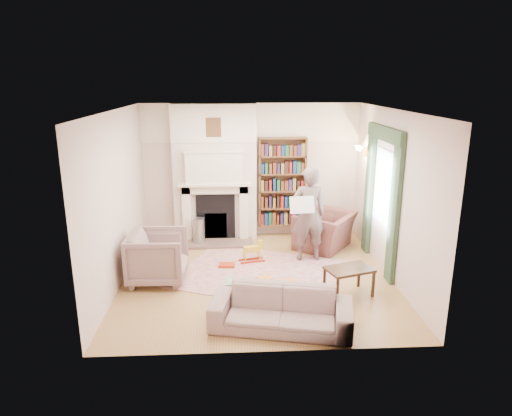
{
  "coord_description": "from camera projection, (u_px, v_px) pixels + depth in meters",
  "views": [
    {
      "loc": [
        -0.4,
        -7.2,
        3.27
      ],
      "look_at": [
        0.0,
        0.25,
        1.15
      ],
      "focal_mm": 32.0,
      "sensor_mm": 36.0,
      "label": 1
    }
  ],
  "objects": [
    {
      "name": "rug",
      "position": [
        261.0,
        273.0,
        7.93
      ],
      "size": [
        3.33,
        2.98,
        0.01
      ],
      "primitive_type": "cube",
      "rotation": [
        0.0,
        0.0,
        -0.38
      ],
      "color": "beige",
      "rests_on": "floor"
    },
    {
      "name": "coffee_table",
      "position": [
        349.0,
        281.0,
        7.1
      ],
      "size": [
        0.81,
        0.65,
        0.45
      ],
      "primitive_type": null,
      "rotation": [
        0.0,
        0.0,
        0.32
      ],
      "color": "#321F11",
      "rests_on": "floor"
    },
    {
      "name": "paraffin_heater",
      "position": [
        199.0,
        231.0,
        9.28
      ],
      "size": [
        0.29,
        0.29,
        0.55
      ],
      "primitive_type": "cylinder",
      "rotation": [
        0.0,
        0.0,
        0.25
      ],
      "color": "#989A9F",
      "rests_on": "floor"
    },
    {
      "name": "armchair_left",
      "position": [
        158.0,
        257.0,
        7.55
      ],
      "size": [
        0.96,
        0.94,
        0.85
      ],
      "primitive_type": "imported",
      "rotation": [
        0.0,
        0.0,
        1.54
      ],
      "color": "gray",
      "rests_on": "floor"
    },
    {
      "name": "game_box_lid",
      "position": [
        227.0,
        265.0,
        8.21
      ],
      "size": [
        0.3,
        0.21,
        0.05
      ],
      "primitive_type": "cube",
      "rotation": [
        0.0,
        0.0,
        -0.07
      ],
      "color": "#A93113",
      "rests_on": "rug"
    },
    {
      "name": "bookcase",
      "position": [
        282.0,
        182.0,
        9.58
      ],
      "size": [
        1.0,
        0.24,
        1.85
      ],
      "primitive_type": "cube",
      "color": "brown",
      "rests_on": "floor"
    },
    {
      "name": "rocking_horse",
      "position": [
        252.0,
        252.0,
        8.39
      ],
      "size": [
        0.5,
        0.28,
        0.41
      ],
      "primitive_type": null,
      "rotation": [
        0.0,
        0.0,
        0.22
      ],
      "color": "gold",
      "rests_on": "rug"
    },
    {
      "name": "pelmet",
      "position": [
        385.0,
        134.0,
        7.68
      ],
      "size": [
        0.09,
        1.7,
        0.24
      ],
      "primitive_type": "cube",
      "color": "#2D432B",
      "rests_on": "wall_right"
    },
    {
      "name": "armchair_reading",
      "position": [
        325.0,
        231.0,
        9.07
      ],
      "size": [
        1.43,
        1.45,
        0.71
      ],
      "primitive_type": "imported",
      "rotation": [
        0.0,
        0.0,
        4.07
      ],
      "color": "#482A26",
      "rests_on": "floor"
    },
    {
      "name": "wall_front",
      "position": [
        268.0,
        246.0,
        5.29
      ],
      "size": [
        4.5,
        0.0,
        4.5
      ],
      "primitive_type": "plane",
      "rotation": [
        -1.57,
        0.0,
        0.0
      ],
      "color": "silver",
      "rests_on": "floor"
    },
    {
      "name": "newspaper",
      "position": [
        302.0,
        205.0,
        8.07
      ],
      "size": [
        0.45,
        0.17,
        0.29
      ],
      "primitive_type": "cube",
      "rotation": [
        -0.35,
        0.0,
        0.1
      ],
      "color": "white",
      "rests_on": "man_reading"
    },
    {
      "name": "ceiling",
      "position": [
        257.0,
        110.0,
        7.07
      ],
      "size": [
        4.5,
        4.5,
        0.0
      ],
      "primitive_type": "plane",
      "rotation": [
        3.14,
        0.0,
        0.0
      ],
      "color": "white",
      "rests_on": "wall_back"
    },
    {
      "name": "floor",
      "position": [
        257.0,
        276.0,
        7.83
      ],
      "size": [
        4.5,
        4.5,
        0.0
      ],
      "primitive_type": "plane",
      "color": "olive",
      "rests_on": "ground"
    },
    {
      "name": "window",
      "position": [
        384.0,
        187.0,
        7.93
      ],
      "size": [
        0.02,
        0.9,
        1.3
      ],
      "primitive_type": "cube",
      "color": "silver",
      "rests_on": "wall_right"
    },
    {
      "name": "wall_back",
      "position": [
        251.0,
        171.0,
        9.61
      ],
      "size": [
        4.5,
        0.0,
        4.5
      ],
      "primitive_type": "plane",
      "rotation": [
        1.57,
        0.0,
        0.0
      ],
      "color": "silver",
      "rests_on": "floor"
    },
    {
      "name": "wall_right",
      "position": [
        392.0,
        196.0,
        7.56
      ],
      "size": [
        0.0,
        4.5,
        4.5
      ],
      "primitive_type": "plane",
      "rotation": [
        1.57,
        0.0,
        -1.57
      ],
      "color": "silver",
      "rests_on": "floor"
    },
    {
      "name": "man_reading",
      "position": [
        308.0,
        214.0,
        8.33
      ],
      "size": [
        0.68,
        0.48,
        1.77
      ],
      "primitive_type": "imported",
      "rotation": [
        0.0,
        0.0,
        3.24
      ],
      "color": "#61504D",
      "rests_on": "floor"
    },
    {
      "name": "comic_annuals",
      "position": [
        274.0,
        284.0,
        7.49
      ],
      "size": [
        0.67,
        0.8,
        0.02
      ],
      "color": "red",
      "rests_on": "rug"
    },
    {
      "name": "curtain_right",
      "position": [
        369.0,
        192.0,
        8.67
      ],
      "size": [
        0.07,
        0.32,
        2.4
      ],
      "primitive_type": "cube",
      "color": "#2D432B",
      "rests_on": "floor"
    },
    {
      "name": "sofa",
      "position": [
        281.0,
        310.0,
        6.13
      ],
      "size": [
        2.01,
        1.12,
        0.55
      ],
      "primitive_type": "imported",
      "rotation": [
        0.0,
        0.0,
        -0.21
      ],
      "color": "#B4A294",
      "rests_on": "floor"
    },
    {
      "name": "fireplace",
      "position": [
        215.0,
        174.0,
        9.38
      ],
      "size": [
        1.7,
        0.58,
        2.8
      ],
      "color": "silver",
      "rests_on": "floor"
    },
    {
      "name": "wall_left",
      "position": [
        117.0,
        199.0,
        7.33
      ],
      "size": [
        0.0,
        4.5,
        4.5
      ],
      "primitive_type": "plane",
      "rotation": [
        1.57,
        0.0,
        1.57
      ],
      "color": "silver",
      "rests_on": "floor"
    },
    {
      "name": "curtain_left",
      "position": [
        394.0,
        212.0,
        7.33
      ],
      "size": [
        0.07,
        0.32,
        2.4
      ],
      "primitive_type": "cube",
      "color": "#2D432B",
      "rests_on": "floor"
    },
    {
      "name": "wall_sconce",
      "position": [
        357.0,
        152.0,
        8.86
      ],
      "size": [
        0.2,
        0.24,
        0.24
      ],
      "primitive_type": null,
      "color": "gold",
      "rests_on": "wall_right"
    },
    {
      "name": "board_game",
      "position": [
        235.0,
        281.0,
        7.57
      ],
      "size": [
        0.33,
        0.33,
        0.03
      ],
      "primitive_type": "cube",
      "rotation": [
        0.0,
        0.0,
        0.0
      ],
      "color": "#CDD74C",
      "rests_on": "rug"
    }
  ]
}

